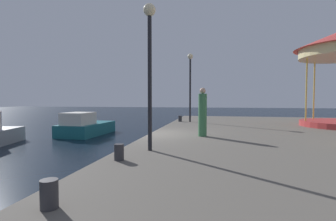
{
  "coord_description": "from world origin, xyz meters",
  "views": [
    {
      "loc": [
        2.84,
        -10.52,
        2.3
      ],
      "look_at": [
        -0.27,
        5.53,
        1.56
      ],
      "focal_mm": 26.42,
      "sensor_mm": 36.0,
      "label": 1
    }
  ],
  "objects": [
    {
      "name": "person_near_carousel",
      "position": [
        2.31,
        -0.44,
        1.73
      ],
      "size": [
        0.34,
        0.34,
        1.97
      ],
      "color": "#387247",
      "rests_on": "quay_dock"
    },
    {
      "name": "bollard_center",
      "position": [
        0.6,
        -7.56,
        1.0
      ],
      "size": [
        0.24,
        0.24,
        0.4
      ],
      "primitive_type": "cylinder",
      "color": "#2D2D33",
      "rests_on": "quay_dock"
    },
    {
      "name": "bollard_north",
      "position": [
        0.47,
        5.99,
        1.0
      ],
      "size": [
        0.24,
        0.24,
        0.4
      ],
      "primitive_type": "cylinder",
      "color": "#2D2D33",
      "rests_on": "quay_dock"
    },
    {
      "name": "lamp_post_near_edge",
      "position": [
        0.95,
        -3.55,
        3.71
      ],
      "size": [
        0.36,
        0.36,
        4.25
      ],
      "color": "black",
      "rests_on": "quay_dock"
    },
    {
      "name": "motorboat_teal",
      "position": [
        -5.44,
        4.03,
        0.55
      ],
      "size": [
        2.26,
        4.08,
        1.49
      ],
      "color": "#19606B",
      "rests_on": "ground"
    },
    {
      "name": "bollard_south",
      "position": [
        0.51,
        -4.83,
        1.0
      ],
      "size": [
        0.24,
        0.24,
        0.4
      ],
      "primitive_type": "cylinder",
      "color": "#2D2D33",
      "rests_on": "quay_dock"
    },
    {
      "name": "lamp_post_mid_promenade",
      "position": [
        1.15,
        5.92,
        3.87
      ],
      "size": [
        0.36,
        0.36,
        4.53
      ],
      "color": "black",
      "rests_on": "quay_dock"
    },
    {
      "name": "ground_plane",
      "position": [
        0.0,
        0.0,
        0.0
      ],
      "size": [
        120.0,
        120.0,
        0.0
      ],
      "primitive_type": "plane",
      "color": "black"
    },
    {
      "name": "quay_dock",
      "position": [
        6.91,
        0.0,
        0.4
      ],
      "size": [
        13.83,
        23.68,
        0.8
      ],
      "primitive_type": "cube",
      "color": "#5B564F",
      "rests_on": "ground"
    }
  ]
}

